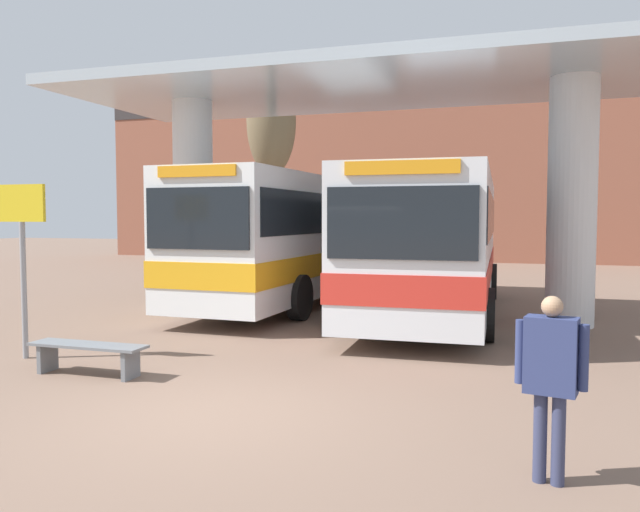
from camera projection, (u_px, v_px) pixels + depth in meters
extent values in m
plane|color=#755B4C|center=(213.00, 412.00, 7.36)|extent=(100.00, 100.00, 0.00)
cube|color=brown|center=(451.00, 159.00, 31.96)|extent=(40.00, 0.50, 10.55)
cube|color=#332D2D|center=(452.00, 79.00, 31.71)|extent=(40.00, 0.58, 2.40)
cylinder|color=silver|center=(193.00, 205.00, 15.73)|extent=(0.99, 0.99, 5.20)
cylinder|color=silver|center=(572.00, 203.00, 13.02)|extent=(0.99, 0.99, 5.20)
cube|color=#A8B7C1|center=(365.00, 85.00, 14.21)|extent=(13.89, 5.67, 0.24)
cube|color=white|center=(308.00, 234.00, 17.71)|extent=(2.76, 12.18, 2.99)
cube|color=black|center=(308.00, 214.00, 17.67)|extent=(2.79, 11.69, 0.96)
cube|color=orange|center=(308.00, 257.00, 17.75)|extent=(2.80, 12.22, 0.54)
cube|color=black|center=(197.00, 218.00, 11.95)|extent=(2.22, 0.12, 1.19)
cube|color=orange|center=(196.00, 171.00, 11.89)|extent=(1.69, 0.10, 0.22)
cylinder|color=black|center=(204.00, 293.00, 14.65)|extent=(0.31, 1.04, 1.03)
cylinder|color=black|center=(300.00, 297.00, 13.85)|extent=(0.31, 1.04, 1.03)
cylinder|color=black|center=(309.00, 269.00, 21.32)|extent=(0.31, 1.04, 1.03)
cylinder|color=black|center=(378.00, 271.00, 20.52)|extent=(0.31, 1.04, 1.03)
cube|color=silver|center=(435.00, 239.00, 14.89)|extent=(2.90, 10.61, 2.89)
cube|color=black|center=(435.00, 216.00, 14.86)|extent=(2.93, 10.18, 0.93)
cube|color=red|center=(434.00, 266.00, 14.93)|extent=(2.94, 10.65, 0.52)
cube|color=black|center=(401.00, 223.00, 9.79)|extent=(2.39, 0.13, 1.16)
cube|color=orange|center=(401.00, 167.00, 9.73)|extent=(1.82, 0.10, 0.22)
cylinder|color=black|center=(350.00, 309.00, 12.20)|extent=(0.31, 1.01, 1.00)
cylinder|color=black|center=(487.00, 315.00, 11.48)|extent=(0.31, 1.01, 1.00)
cylinder|color=black|center=(399.00, 279.00, 18.11)|extent=(0.31, 1.01, 1.00)
cylinder|color=black|center=(492.00, 282.00, 17.39)|extent=(0.31, 1.01, 1.00)
cube|color=slate|center=(88.00, 345.00, 9.05)|extent=(1.80, 0.44, 0.04)
cube|color=slate|center=(48.00, 357.00, 9.28)|extent=(0.07, 0.37, 0.42)
cube|color=slate|center=(131.00, 364.00, 8.84)|extent=(0.07, 0.37, 0.42)
cylinder|color=gray|center=(24.00, 290.00, 10.10)|extent=(0.09, 0.09, 2.22)
cube|color=gold|center=(21.00, 203.00, 10.01)|extent=(0.90, 0.06, 0.60)
cylinder|color=#333856|center=(540.00, 437.00, 5.40)|extent=(0.14, 0.14, 0.79)
cylinder|color=#333856|center=(558.00, 440.00, 5.32)|extent=(0.14, 0.14, 0.79)
cube|color=navy|center=(551.00, 355.00, 5.32)|extent=(0.47, 0.32, 0.66)
sphere|color=tan|center=(552.00, 306.00, 5.29)|extent=(0.18, 0.18, 0.18)
cylinder|color=navy|center=(520.00, 351.00, 5.44)|extent=(0.10, 0.10, 0.56)
cylinder|color=navy|center=(584.00, 358.00, 5.19)|extent=(0.10, 0.10, 0.56)
cylinder|color=brown|center=(272.00, 212.00, 26.02)|extent=(0.44, 0.44, 5.06)
ellipsoid|color=brown|center=(271.00, 121.00, 25.79)|extent=(2.05, 2.05, 4.51)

